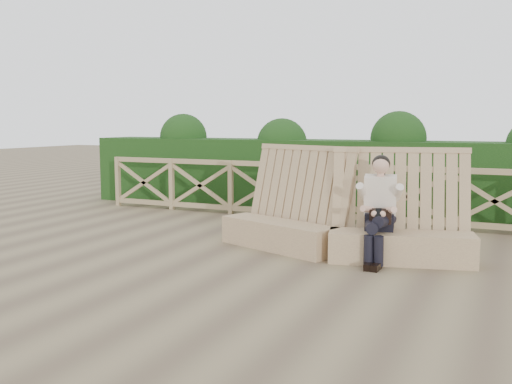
% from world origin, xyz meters
% --- Properties ---
extents(ground, '(60.00, 60.00, 0.00)m').
position_xyz_m(ground, '(0.00, 0.00, 0.00)').
color(ground, brown).
rests_on(ground, ground).
extents(bench, '(3.78, 1.37, 1.55)m').
position_xyz_m(bench, '(0.91, 0.92, 0.39)').
color(bench, '#8F6D51').
rests_on(bench, ground).
extents(woman, '(0.47, 0.94, 1.44)m').
position_xyz_m(woman, '(1.52, 0.74, 0.75)').
color(woman, black).
rests_on(woman, ground).
extents(guardrail, '(10.10, 0.09, 1.10)m').
position_xyz_m(guardrail, '(0.00, 3.50, 0.55)').
color(guardrail, '#937C55').
rests_on(guardrail, ground).
extents(hedge, '(12.00, 1.20, 1.50)m').
position_xyz_m(hedge, '(0.00, 4.70, 0.75)').
color(hedge, black).
rests_on(hedge, ground).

